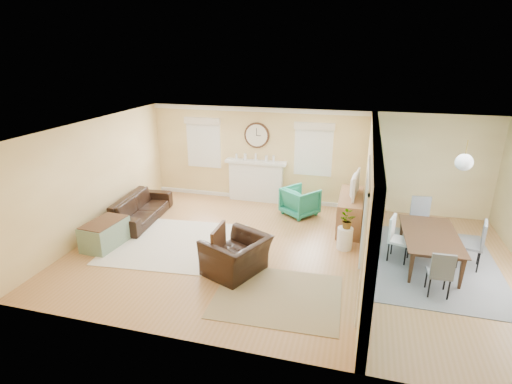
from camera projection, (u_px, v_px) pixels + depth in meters
floor at (289, 254)px, 8.35m from camera, size 9.00×9.00×0.00m
wall_back at (311, 158)px, 10.64m from camera, size 9.00×0.02×2.60m
wall_front at (249, 272)px, 5.18m from camera, size 9.00×0.02×2.60m
wall_left at (95, 178)px, 9.02m from camera, size 0.02×6.00×2.60m
ceiling at (293, 131)px, 7.47m from camera, size 9.00×6.00×0.02m
partition at (370, 195)px, 7.77m from camera, size 0.17×6.00×2.60m
fireplace at (256, 180)px, 11.13m from camera, size 1.70×0.30×1.17m
wall_clock at (257, 135)px, 10.79m from camera, size 0.70×0.07×0.70m
window_left at (204, 139)px, 11.23m from camera, size 1.05×0.13×1.42m
window_right at (314, 146)px, 10.46m from camera, size 1.05×0.13×1.42m
pendant at (464, 162)px, 6.87m from camera, size 0.30×0.30×0.55m
rug_cream at (175, 243)px, 8.79m from camera, size 3.00×2.67×0.01m
rug_jute at (278, 296)px, 6.91m from camera, size 2.22×1.84×0.01m
rug_grey at (428, 263)px, 7.96m from camera, size 2.61×3.26×0.01m
sofa at (140, 208)px, 9.92m from camera, size 1.00×2.20×0.62m
eames_chair at (236, 255)px, 7.54m from camera, size 1.34×1.41×0.73m
green_chair at (300, 201)px, 10.23m from camera, size 1.10×1.11×0.73m
trunk at (105, 234)px, 8.60m from camera, size 0.68×1.04×0.57m
credenza at (350, 212)px, 9.49m from camera, size 0.55×1.63×0.80m
tv at (352, 184)px, 9.27m from camera, size 0.21×0.99×0.56m
garden_stool at (345, 238)px, 8.50m from camera, size 0.33×0.33×0.48m
potted_plant at (346, 220)px, 8.35m from camera, size 0.45×0.44×0.38m
dining_table at (430, 249)px, 7.86m from camera, size 1.08×1.87×0.65m
dining_chair_n at (421, 216)px, 8.86m from camera, size 0.45×0.45×0.94m
dining_chair_s at (440, 269)px, 6.81m from camera, size 0.39×0.39×0.86m
dining_chair_w at (400, 236)px, 7.93m from camera, size 0.50×0.50×0.92m
dining_chair_e at (471, 240)px, 7.66m from camera, size 0.53×0.53×0.99m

